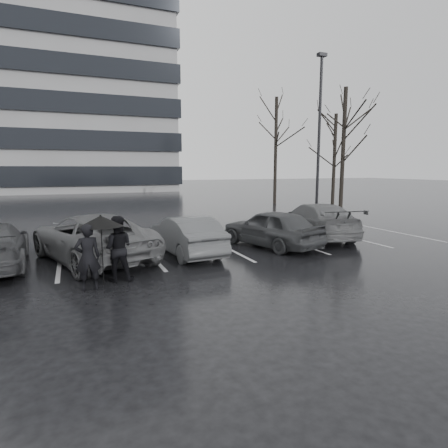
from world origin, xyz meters
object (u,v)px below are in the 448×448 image
(tree_ne, at_px, (334,160))
(car_east, at_px, (315,220))
(car_west_a, at_px, (186,235))
(tree_east, at_px, (343,151))
(tree_north, at_px, (276,151))
(pedestrian_right, at_px, (117,248))
(car_main, at_px, (271,228))
(pedestrian_left, at_px, (88,257))
(lamp_post, at_px, (319,147))
(car_west_b, at_px, (92,237))

(tree_ne, bearing_deg, car_east, -130.99)
(car_west_a, relative_size, tree_east, 0.49)
(tree_east, distance_m, tree_north, 7.08)
(car_east, bearing_deg, car_west_a, 19.13)
(tree_ne, distance_m, tree_north, 4.67)
(pedestrian_right, bearing_deg, car_east, -149.47)
(tree_north, bearing_deg, car_main, -120.26)
(car_main, relative_size, tree_east, 0.51)
(car_west_a, height_order, pedestrian_left, pedestrian_left)
(pedestrian_left, height_order, lamp_post, lamp_post)
(car_west_b, xyz_separation_m, pedestrian_right, (0.49, -2.53, 0.11))
(tree_east, height_order, tree_ne, tree_east)
(car_east, distance_m, pedestrian_left, 9.79)
(car_west_a, relative_size, pedestrian_left, 2.47)
(tree_ne, bearing_deg, pedestrian_right, -141.60)
(tree_east, xyz_separation_m, tree_north, (-1.00, 7.00, 0.25))
(car_west_a, bearing_deg, pedestrian_right, 36.56)
(car_main, xyz_separation_m, car_west_a, (-3.25, -0.00, -0.05))
(car_main, bearing_deg, tree_north, -137.33)
(car_main, relative_size, car_west_b, 0.77)
(pedestrian_right, xyz_separation_m, lamp_post, (11.50, 7.40, 3.20))
(car_main, xyz_separation_m, car_east, (2.60, 0.93, 0.03))
(pedestrian_left, relative_size, tree_north, 0.19)
(pedestrian_left, bearing_deg, car_main, -159.93)
(pedestrian_right, height_order, tree_east, tree_east)
(tree_north, bearing_deg, pedestrian_left, -130.57)
(tree_east, bearing_deg, car_main, -140.48)
(car_west_b, distance_m, pedestrian_right, 2.58)
(car_west_a, distance_m, car_east, 5.92)
(car_main, xyz_separation_m, tree_east, (9.80, 8.08, 3.30))
(tree_ne, relative_size, tree_north, 0.82)
(car_main, height_order, car_east, car_east)
(lamp_post, relative_size, tree_north, 1.04)
(car_east, distance_m, tree_east, 10.67)
(car_main, bearing_deg, car_west_b, -20.04)
(pedestrian_left, distance_m, tree_ne, 24.08)
(tree_north, bearing_deg, tree_ne, -40.60)
(car_east, distance_m, pedestrian_right, 8.91)
(car_west_a, height_order, pedestrian_right, pedestrian_right)
(pedestrian_left, relative_size, tree_east, 0.20)
(car_west_b, bearing_deg, car_east, 164.81)
(car_main, distance_m, car_west_a, 3.25)
(pedestrian_right, bearing_deg, pedestrian_left, 46.40)
(car_main, bearing_deg, lamp_post, -155.06)
(car_west_a, distance_m, car_west_b, 3.01)
(car_west_b, bearing_deg, lamp_post, -177.01)
(car_west_b, bearing_deg, car_main, 157.94)
(car_east, relative_size, pedestrian_left, 3.12)
(pedestrian_left, relative_size, lamp_post, 0.18)
(pedestrian_right, xyz_separation_m, tree_ne, (18.04, 14.30, 2.66))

